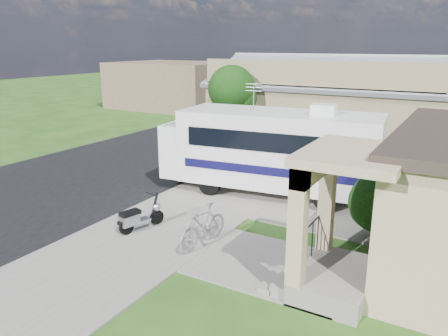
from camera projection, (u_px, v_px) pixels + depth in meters
The scene contains 18 objects.
ground at pixel (198, 229), 13.59m from camera, with size 120.00×120.00×0.00m, color #1D4713.
street_slab at pixel (184, 142), 25.52m from camera, with size 9.00×80.00×0.02m, color black.
sidewalk_slab at pixel (288, 156), 22.39m from camera, with size 4.00×80.00×0.06m, color slate.
driveway_slab at pixel (296, 195), 16.61m from camera, with size 7.00×6.00×0.05m, color slate.
walk_slab at pixel (273, 266), 11.31m from camera, with size 4.00×3.00×0.05m, color slate.
warehouse at pixel (333, 110), 24.68m from camera, with size 12.50×8.40×5.04m.
distant_bldg_far at pixel (174, 85), 39.54m from camera, with size 10.00×8.00×4.00m, color brown.
distant_bldg_near at pixel (252, 81), 48.69m from camera, with size 8.00×7.00×3.20m, color #7D6E4E.
street_tree_a at pixel (234, 92), 22.02m from camera, with size 2.44×2.40×4.58m.
street_tree_b at pixel (303, 76), 30.31m from camera, with size 2.44×2.40×4.73m.
street_tree_c at pixel (339, 73), 37.89m from camera, with size 2.44×2.40×4.42m.
motorhome at pixel (271, 148), 16.37m from camera, with size 8.36×3.50×4.16m.
shrub at pixel (382, 200), 12.61m from camera, with size 1.93×1.84×2.36m.
scooter at pixel (139, 217), 13.29m from camera, with size 0.74×1.60×1.06m.
bicycle at pixel (203, 228), 12.25m from camera, with size 0.55×1.95×1.17m, color #A7A7AF.
pickup_truck at pixel (232, 124), 26.55m from camera, with size 2.93×6.36×1.77m, color silver.
van at pixel (269, 107), 33.03m from camera, with size 2.73×6.71×1.95m, color silver.
garden_hose at pixel (314, 257), 11.63m from camera, with size 0.42×0.42×0.19m, color #156D1D.
Camera 1 is at (6.98, -10.46, 5.56)m, focal length 35.00 mm.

